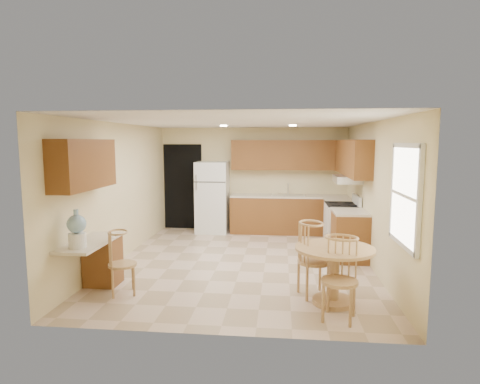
# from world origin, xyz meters

# --- Properties ---
(floor) EXTENTS (5.50, 5.50, 0.00)m
(floor) POSITION_xyz_m (0.00, 0.00, 0.00)
(floor) COLOR #D0B196
(floor) RESTS_ON ground
(ceiling) EXTENTS (4.50, 5.50, 0.02)m
(ceiling) POSITION_xyz_m (0.00, 0.00, 2.50)
(ceiling) COLOR white
(ceiling) RESTS_ON wall_back
(wall_back) EXTENTS (4.50, 0.02, 2.50)m
(wall_back) POSITION_xyz_m (0.00, 2.75, 1.25)
(wall_back) COLOR beige
(wall_back) RESTS_ON floor
(wall_front) EXTENTS (4.50, 0.02, 2.50)m
(wall_front) POSITION_xyz_m (0.00, -2.75, 1.25)
(wall_front) COLOR beige
(wall_front) RESTS_ON floor
(wall_left) EXTENTS (0.02, 5.50, 2.50)m
(wall_left) POSITION_xyz_m (-2.25, 0.00, 1.25)
(wall_left) COLOR beige
(wall_left) RESTS_ON floor
(wall_right) EXTENTS (0.02, 5.50, 2.50)m
(wall_right) POSITION_xyz_m (2.25, 0.00, 1.25)
(wall_right) COLOR beige
(wall_right) RESTS_ON floor
(doorway) EXTENTS (0.90, 0.02, 2.10)m
(doorway) POSITION_xyz_m (-1.75, 2.73, 1.05)
(doorway) COLOR black
(doorway) RESTS_ON floor
(base_cab_back) EXTENTS (2.75, 0.60, 0.87)m
(base_cab_back) POSITION_xyz_m (0.88, 2.45, 0.43)
(base_cab_back) COLOR brown
(base_cab_back) RESTS_ON floor
(counter_back) EXTENTS (2.75, 0.63, 0.04)m
(counter_back) POSITION_xyz_m (0.88, 2.45, 0.89)
(counter_back) COLOR beige
(counter_back) RESTS_ON base_cab_back
(base_cab_right_a) EXTENTS (0.60, 0.59, 0.87)m
(base_cab_right_a) POSITION_xyz_m (1.95, 1.85, 0.43)
(base_cab_right_a) COLOR brown
(base_cab_right_a) RESTS_ON floor
(counter_right_a) EXTENTS (0.63, 0.59, 0.04)m
(counter_right_a) POSITION_xyz_m (1.95, 1.85, 0.89)
(counter_right_a) COLOR beige
(counter_right_a) RESTS_ON base_cab_right_a
(base_cab_right_b) EXTENTS (0.60, 0.80, 0.87)m
(base_cab_right_b) POSITION_xyz_m (1.95, 0.40, 0.43)
(base_cab_right_b) COLOR brown
(base_cab_right_b) RESTS_ON floor
(counter_right_b) EXTENTS (0.63, 0.80, 0.04)m
(counter_right_b) POSITION_xyz_m (1.95, 0.40, 0.89)
(counter_right_b) COLOR beige
(counter_right_b) RESTS_ON base_cab_right_b
(upper_cab_back) EXTENTS (2.75, 0.33, 0.70)m
(upper_cab_back) POSITION_xyz_m (0.88, 2.58, 1.85)
(upper_cab_back) COLOR brown
(upper_cab_back) RESTS_ON wall_back
(upper_cab_right) EXTENTS (0.33, 2.42, 0.70)m
(upper_cab_right) POSITION_xyz_m (2.08, 1.21, 1.85)
(upper_cab_right) COLOR brown
(upper_cab_right) RESTS_ON wall_right
(upper_cab_left) EXTENTS (0.33, 1.40, 0.70)m
(upper_cab_left) POSITION_xyz_m (-2.08, -1.60, 1.85)
(upper_cab_left) COLOR brown
(upper_cab_left) RESTS_ON wall_left
(sink) EXTENTS (0.78, 0.44, 0.01)m
(sink) POSITION_xyz_m (0.85, 2.45, 0.91)
(sink) COLOR silver
(sink) RESTS_ON counter_back
(range_hood) EXTENTS (0.50, 0.76, 0.14)m
(range_hood) POSITION_xyz_m (2.00, 1.18, 1.42)
(range_hood) COLOR silver
(range_hood) RESTS_ON upper_cab_right
(desk_pedestal) EXTENTS (0.48, 0.42, 0.72)m
(desk_pedestal) POSITION_xyz_m (-2.00, -1.32, 0.36)
(desk_pedestal) COLOR brown
(desk_pedestal) RESTS_ON floor
(desk_top) EXTENTS (0.50, 1.20, 0.04)m
(desk_top) POSITION_xyz_m (-2.00, -1.70, 0.75)
(desk_top) COLOR beige
(desk_top) RESTS_ON desk_pedestal
(window) EXTENTS (0.06, 1.12, 1.30)m
(window) POSITION_xyz_m (2.23, -1.85, 1.50)
(window) COLOR white
(window) RESTS_ON wall_right
(can_light_a) EXTENTS (0.14, 0.14, 0.02)m
(can_light_a) POSITION_xyz_m (-0.50, 1.20, 2.48)
(can_light_a) COLOR white
(can_light_a) RESTS_ON ceiling
(can_light_b) EXTENTS (0.14, 0.14, 0.02)m
(can_light_b) POSITION_xyz_m (0.90, 1.20, 2.48)
(can_light_b) COLOR white
(can_light_b) RESTS_ON ceiling
(refrigerator) EXTENTS (0.75, 0.73, 1.69)m
(refrigerator) POSITION_xyz_m (-0.95, 2.40, 0.85)
(refrigerator) COLOR white
(refrigerator) RESTS_ON floor
(stove) EXTENTS (0.65, 0.76, 1.09)m
(stove) POSITION_xyz_m (1.92, 1.18, 0.47)
(stove) COLOR white
(stove) RESTS_ON floor
(dining_table) EXTENTS (1.05, 1.05, 0.78)m
(dining_table) POSITION_xyz_m (1.40, -1.70, 0.51)
(dining_table) COLOR tan
(dining_table) RESTS_ON floor
(chair_table_a) EXTENTS (0.46, 0.60, 1.05)m
(chair_table_a) POSITION_xyz_m (1.16, -1.55, 0.64)
(chair_table_a) COLOR tan
(chair_table_a) RESTS_ON floor
(chair_table_b) EXTENTS (0.45, 0.48, 1.01)m
(chair_table_b) POSITION_xyz_m (1.40, -2.30, 0.62)
(chair_table_b) COLOR tan
(chair_table_b) RESTS_ON floor
(chair_desk) EXTENTS (0.40, 0.51, 0.90)m
(chair_desk) POSITION_xyz_m (-1.55, -1.75, 0.55)
(chair_desk) COLOR tan
(chair_desk) RESTS_ON floor
(water_crock) EXTENTS (0.25, 0.25, 0.51)m
(water_crock) POSITION_xyz_m (-2.00, -2.04, 1.00)
(water_crock) COLOR white
(water_crock) RESTS_ON desk_top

